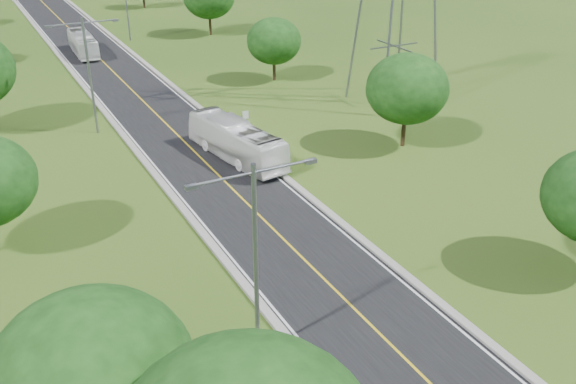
{
  "coord_description": "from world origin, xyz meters",
  "views": [
    {
      "loc": [
        -15.88,
        -9.75,
        20.63
      ],
      "look_at": [
        0.58,
        21.44,
        3.0
      ],
      "focal_mm": 40.0,
      "sensor_mm": 36.0,
      "label": 1
    }
  ],
  "objects": [
    {
      "name": "speed_limit_sign",
      "position": [
        5.2,
        37.98,
        1.6
      ],
      "size": [
        0.55,
        0.09,
        2.4
      ],
      "color": "slate",
      "rests_on": "ground"
    },
    {
      "name": "bus_outbound",
      "position": [
        2.51,
        33.84,
        1.58
      ],
      "size": [
        4.31,
        11.2,
        3.04
      ],
      "primitive_type": "imported",
      "rotation": [
        0.0,
        0.0,
        3.31
      ],
      "color": "white",
      "rests_on": "road"
    },
    {
      "name": "curb_left",
      "position": [
        -4.25,
        66.0,
        0.11
      ],
      "size": [
        0.5,
        150.0,
        0.22
      ],
      "primitive_type": "cube",
      "color": "gray",
      "rests_on": "ground"
    },
    {
      "name": "bus_inbound",
      "position": [
        -1.23,
        73.05,
        1.41
      ],
      "size": [
        2.64,
        9.79,
        2.7
      ],
      "primitive_type": "imported",
      "rotation": [
        0.0,
        0.0,
        -0.04
      ],
      "color": "white",
      "rests_on": "road"
    },
    {
      "name": "streetlight_mid_left",
      "position": [
        -6.0,
        45.0,
        5.94
      ],
      "size": [
        5.9,
        0.25,
        10.0
      ],
      "color": "slate",
      "rests_on": "ground"
    },
    {
      "name": "tree_la",
      "position": [
        -14.0,
        8.0,
        5.27
      ],
      "size": [
        7.14,
        7.14,
        8.3
      ],
      "color": "black",
      "rests_on": "ground"
    },
    {
      "name": "tree_rc",
      "position": [
        15.0,
        52.0,
        4.33
      ],
      "size": [
        5.88,
        5.88,
        6.84
      ],
      "color": "black",
      "rests_on": "ground"
    },
    {
      "name": "streetlight_near_left",
      "position": [
        -6.0,
        12.0,
        5.94
      ],
      "size": [
        5.9,
        0.25,
        10.0
      ],
      "color": "slate",
      "rests_on": "ground"
    },
    {
      "name": "ground",
      "position": [
        0.0,
        60.0,
        0.0
      ],
      "size": [
        260.0,
        260.0,
        0.0
      ],
      "primitive_type": "plane",
      "color": "#284814",
      "rests_on": "ground"
    },
    {
      "name": "road",
      "position": [
        0.0,
        66.0,
        0.03
      ],
      "size": [
        8.0,
        150.0,
        0.06
      ],
      "primitive_type": "cube",
      "color": "black",
      "rests_on": "ground"
    },
    {
      "name": "curb_right",
      "position": [
        4.25,
        66.0,
        0.11
      ],
      "size": [
        0.5,
        150.0,
        0.22
      ],
      "primitive_type": "cube",
      "color": "gray",
      "rests_on": "ground"
    },
    {
      "name": "tree_rb",
      "position": [
        16.0,
        30.0,
        4.95
      ],
      "size": [
        6.72,
        6.72,
        7.82
      ],
      "color": "black",
      "rests_on": "ground"
    }
  ]
}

